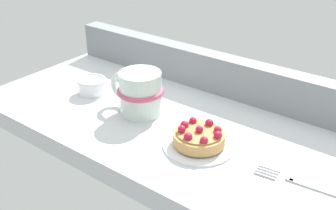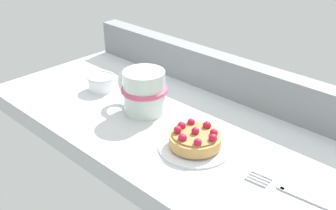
{
  "view_description": "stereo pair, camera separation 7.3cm",
  "coord_description": "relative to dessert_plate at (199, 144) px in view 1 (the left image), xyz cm",
  "views": [
    {
      "loc": [
        36.06,
        -54.18,
        38.78
      ],
      "look_at": [
        -2.88,
        -2.98,
        4.82
      ],
      "focal_mm": 43.58,
      "sensor_mm": 36.0,
      "label": 1
    },
    {
      "loc": [
        41.58,
        -49.46,
        38.78
      ],
      "look_at": [
        -2.88,
        -2.98,
        4.82
      ],
      "focal_mm": 43.58,
      "sensor_mm": 36.0,
      "label": 2
    }
  ],
  "objects": [
    {
      "name": "dessert_plate",
      "position": [
        0.0,
        0.0,
        0.0
      ],
      "size": [
        12.44,
        12.44,
        0.73
      ],
      "color": "silver",
      "rests_on": "ground_plane"
    },
    {
      "name": "sugar_bowl",
      "position": [
        -29.73,
        3.42,
        1.45
      ],
      "size": [
        6.21,
        6.21,
        3.32
      ],
      "color": "white",
      "rests_on": "ground_plane"
    },
    {
      "name": "window_rail_back",
      "position": [
        -4.91,
        20.75,
        3.75
      ],
      "size": [
        85.66,
        4.09,
        8.17
      ],
      "primitive_type": "cube",
      "color": "gray",
      "rests_on": "ground_plane"
    },
    {
      "name": "raspberry_tart",
      "position": [
        -0.01,
        0.0,
        1.64
      ],
      "size": [
        8.88,
        8.88,
        3.32
      ],
      "color": "tan",
      "rests_on": "dessert_plate"
    },
    {
      "name": "coffee_mug",
      "position": [
        -15.82,
        3.09,
        3.99
      ],
      "size": [
        12.42,
        9.2,
        8.55
      ],
      "color": "silver",
      "rests_on": "ground_plane"
    },
    {
      "name": "ground_plane",
      "position": [
        -4.91,
        4.52,
        -2.29
      ],
      "size": [
        87.41,
        36.54,
        3.9
      ],
      "primitive_type": "cube",
      "color": "silver"
    },
    {
      "name": "dessert_fork",
      "position": [
        19.11,
        0.75,
        -0.04
      ],
      "size": [
        17.25,
        3.31,
        0.6
      ],
      "color": "#B7B7BC",
      "rests_on": "ground_plane"
    }
  ]
}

